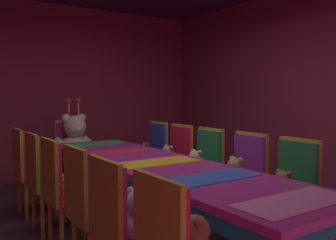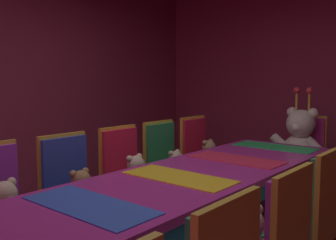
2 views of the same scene
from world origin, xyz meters
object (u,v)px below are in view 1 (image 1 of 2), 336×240
object	(u,v)px
banquet_table	(158,171)
teddy_right_3	(195,166)
teddy_left_4	(55,173)
throne_chair	(71,147)
chair_left_5	(25,163)
king_teddy_bear	(75,139)
chair_left_3	(59,184)
teddy_right_5	(145,154)
chair_right_5	(154,151)
chair_right_3	(205,164)
chair_right_4	(177,157)
chair_right_1	(293,185)
chair_left_2	(86,199)
teddy_left_2	(104,198)
teddy_left_5	(39,163)
teddy_left_1	(139,218)
teddy_right_1	(282,189)
chair_left_1	(117,222)
chair_left_4	(41,173)
chair_right_2	(245,173)
teddy_right_2	(234,175)
teddy_right_4	(167,159)
teddy_left_3	(75,182)

from	to	relation	value
banquet_table	teddy_right_3	size ratio (longest dim) A/B	10.90
teddy_left_4	throne_chair	size ratio (longest dim) A/B	0.28
chair_left_5	king_teddy_bear	distance (m)	1.12
banquet_table	chair_left_3	bearing A→B (deg)	160.99
banquet_table	teddy_right_5	bearing A→B (deg)	64.06
chair_left_5	teddy_right_5	bearing A→B (deg)	-0.86
chair_right_5	throne_chair	distance (m)	1.23
chair_right_3	chair_right_4	size ratio (longest dim) A/B	1.00
teddy_left_4	chair_right_1	distance (m)	2.24
teddy_left_4	chair_left_5	world-z (taller)	chair_left_5
teddy_right_5	chair_right_3	bearing A→B (deg)	96.76
chair_left_2	teddy_left_2	bearing A→B (deg)	0.00
chair_left_5	chair_right_1	bearing A→B (deg)	-53.78
teddy_left_5	teddy_right_5	size ratio (longest dim) A/B	1.14
teddy_left_1	teddy_right_3	world-z (taller)	teddy_left_1
teddy_right_1	chair_right_1	bearing A→B (deg)	-180.00
banquet_table	chair_right_4	bearing A→B (deg)	45.99
teddy_left_2	king_teddy_bear	world-z (taller)	king_teddy_bear
chair_left_1	chair_right_1	world-z (taller)	same
chair_left_5	chair_right_5	distance (m)	1.64
chair_left_4	chair_right_5	size ratio (longest dim) A/B	1.00
chair_left_2	teddy_left_4	world-z (taller)	chair_left_2
teddy_left_4	chair_right_2	xyz separation A→B (m)	(1.50, -1.12, 0.02)
chair_left_1	chair_right_3	world-z (taller)	same
teddy_right_2	teddy_left_4	bearing A→B (deg)	-39.54
chair_right_2	throne_chair	xyz separation A→B (m)	(-0.82, 2.59, 0.00)
teddy_left_5	chair_right_2	size ratio (longest dim) A/B	0.32
chair_left_3	chair_right_3	world-z (taller)	same
teddy_left_5	chair_right_1	bearing A→B (deg)	-56.25
chair_right_3	throne_chair	distance (m)	2.17
teddy_right_3	teddy_left_1	bearing A→B (deg)	40.52
chair_left_2	chair_right_3	distance (m)	1.70
teddy_left_1	teddy_right_4	bearing A→B (deg)	51.55
chair_left_4	chair_right_5	world-z (taller)	same
teddy_left_5	chair_left_5	bearing A→B (deg)	180.00
banquet_table	teddy_right_2	xyz separation A→B (m)	(0.67, -0.30, -0.07)
chair_right_5	teddy_right_3	bearing A→B (deg)	81.79
king_teddy_bear	chair_left_3	bearing A→B (deg)	-23.82
teddy_left_2	teddy_left_3	distance (m)	0.58
chair_left_2	teddy_right_2	xyz separation A→B (m)	(1.47, -0.00, -0.01)
chair_right_4	teddy_right_5	xyz separation A→B (m)	(-0.14, 0.54, -0.03)
teddy_left_3	teddy_right_4	xyz separation A→B (m)	(1.33, 0.55, -0.01)
banquet_table	teddy_left_5	bearing A→B (deg)	116.23
chair_right_4	teddy_right_2	bearing A→B (deg)	83.34
teddy_right_3	teddy_right_5	size ratio (longest dim) A/B	1.18
chair_left_1	chair_right_5	bearing A→B (deg)	53.73
teddy_right_2	chair_left_5	bearing A→B (deg)	-48.37
chair_left_5	teddy_right_2	xyz separation A→B (m)	(1.51, -1.70, -0.01)
chair_left_2	chair_left_1	bearing A→B (deg)	-92.42
king_teddy_bear	chair_left_5	bearing A→B (deg)	-48.72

